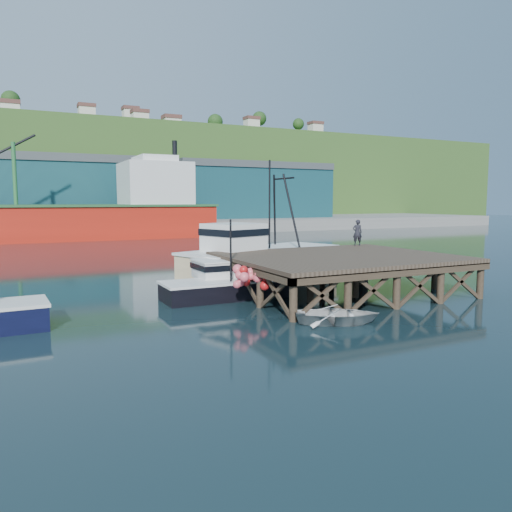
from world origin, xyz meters
TOP-DOWN VIEW (x-y plane):
  - ground at (0.00, 0.00)m, footprint 300.00×300.00m
  - wharf at (5.50, -0.19)m, footprint 12.00×10.00m
  - far_quay at (0.00, 70.00)m, footprint 160.00×40.00m
  - warehouse_mid at (0.00, 65.00)m, footprint 28.00×16.00m
  - warehouse_right at (30.00, 65.00)m, footprint 30.00×16.00m
  - cargo_ship at (-8.46, 48.00)m, footprint 55.50×10.00m
  - hillside at (0.00, 100.00)m, footprint 220.00×50.00m
  - boat_black at (-0.79, 1.57)m, footprint 6.79×5.75m
  - trawler at (3.78, 6.50)m, footprint 12.34×7.78m
  - dinghy at (1.30, -5.80)m, footprint 4.31×3.88m
  - dockworker at (10.17, 4.40)m, footprint 0.75×0.65m

SIDE VIEW (x-z plane):
  - ground at x=0.00m, z-range 0.00..0.00m
  - dinghy at x=1.30m, z-range 0.00..0.73m
  - boat_black at x=-0.79m, z-range -1.33..2.87m
  - far_quay at x=0.00m, z-range 0.00..2.00m
  - trawler at x=3.78m, z-range -2.29..5.50m
  - wharf at x=5.50m, z-range 0.63..3.25m
  - dockworker at x=10.17m, z-range 2.12..3.87m
  - cargo_ship at x=-8.46m, z-range -3.56..10.19m
  - warehouse_mid at x=0.00m, z-range 2.00..11.00m
  - warehouse_right at x=30.00m, z-range 2.00..11.00m
  - hillside at x=0.00m, z-range 0.00..22.00m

